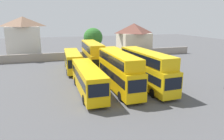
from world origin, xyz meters
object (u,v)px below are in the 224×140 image
object	(u,v)px
bus_6	(117,57)
house_terrace_left	(24,37)
bus_5	(92,54)
bus_1	(88,78)
bus_3	(146,67)
bus_2	(119,69)
tree_left_of_lot	(93,38)
bus_4	(73,60)
house_terrace_centre	(134,38)

from	to	relation	value
bus_6	house_terrace_left	bearing A→B (deg)	-131.78
bus_5	house_terrace_left	world-z (taller)	house_terrace_left
bus_6	house_terrace_left	world-z (taller)	house_terrace_left
bus_1	bus_3	xyz separation A→B (m)	(8.03, -0.23, 0.84)
house_terrace_left	bus_3	bearing A→B (deg)	-59.29
bus_2	bus_6	size ratio (longest dim) A/B	1.00
tree_left_of_lot	bus_3	bearing A→B (deg)	-86.52
bus_5	house_terrace_left	size ratio (longest dim) A/B	1.20
bus_4	tree_left_of_lot	size ratio (longest dim) A/B	1.53
bus_2	bus_5	xyz separation A→B (m)	(-0.64, 12.97, 0.01)
bus_3	house_terrace_left	xyz separation A→B (m)	(-17.58, 29.59, 2.18)
bus_5	bus_6	size ratio (longest dim) A/B	1.01
bus_3	tree_left_of_lot	xyz separation A→B (m)	(-1.56, 25.63, 1.95)
house_terrace_centre	tree_left_of_lot	size ratio (longest dim) A/B	1.17
bus_1	bus_5	distance (m)	13.26
bus_6	house_terrace_left	size ratio (longest dim) A/B	1.18
bus_4	bus_5	distance (m)	3.83
bus_5	bus_3	bearing A→B (deg)	21.83
bus_3	house_terrace_centre	bearing A→B (deg)	157.17
bus_4	bus_6	size ratio (longest dim) A/B	0.94
bus_3	bus_6	bearing A→B (deg)	175.96
bus_3	bus_6	size ratio (longest dim) A/B	1.04
bus_1	bus_5	size ratio (longest dim) A/B	1.02
house_terrace_left	house_terrace_centre	world-z (taller)	house_terrace_left
house_terrace_centre	tree_left_of_lot	xyz separation A→B (m)	(-12.52, -3.90, 0.65)
bus_3	bus_5	distance (m)	13.79
tree_left_of_lot	bus_6	bearing A→B (deg)	-81.45
bus_4	bus_5	xyz separation A→B (m)	(3.73, 0.10, 0.86)
bus_4	bus_1	bearing A→B (deg)	4.43
bus_2	bus_4	distance (m)	13.61
house_terrace_centre	tree_left_of_lot	distance (m)	13.12
bus_2	bus_6	xyz separation A→B (m)	(4.29, 12.88, -0.87)
bus_3	house_terrace_centre	xyz separation A→B (m)	(10.96, 29.53, 1.30)
bus_1	bus_5	xyz separation A→B (m)	(3.45, 12.78, 0.85)
bus_2	bus_4	size ratio (longest dim) A/B	1.06
bus_2	house_terrace_left	world-z (taller)	house_terrace_left
bus_2	bus_3	size ratio (longest dim) A/B	0.95
bus_6	house_terrace_centre	bearing A→B (deg)	148.60
bus_5	bus_6	world-z (taller)	bus_5
tree_left_of_lot	house_terrace_centre	bearing A→B (deg)	17.31
bus_3	tree_left_of_lot	bearing A→B (deg)	-179.00
bus_2	bus_5	size ratio (longest dim) A/B	0.98
bus_5	tree_left_of_lot	size ratio (longest dim) A/B	1.65
bus_6	tree_left_of_lot	distance (m)	13.16
bus_6	tree_left_of_lot	xyz separation A→B (m)	(-1.91, 12.72, 2.82)
house_terrace_centre	bus_4	bearing A→B (deg)	-139.20
bus_2	bus_3	bearing A→B (deg)	89.39
bus_3	bus_4	xyz separation A→B (m)	(-8.31, 12.90, -0.85)
bus_3	house_terrace_centre	world-z (taller)	house_terrace_centre
house_terrace_left	tree_left_of_lot	size ratio (longest dim) A/B	1.38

